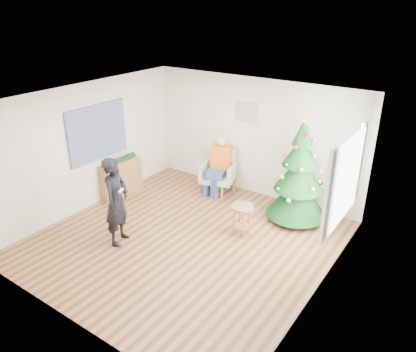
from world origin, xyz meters
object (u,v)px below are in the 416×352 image
Objects in this scene: armchair at (218,177)px; standing_man at (117,201)px; console at (121,178)px; stool at (242,220)px; christmas_tree at (299,175)px.

armchair is 2.82m from standing_man.
console is (-1.37, 1.38, -0.42)m from standing_man.
standing_man is at bearing -139.86° from stool.
standing_man is 1.99m from console.
stool is at bearing -61.02° from armchair.
christmas_tree reaches higher than armchair.
console is at bearing -161.73° from christmas_tree.
standing_man reaches higher than stool.
christmas_tree is 2.15× the size of console.
armchair reaches higher than console.
stool is 0.38× the size of standing_man.
standing_man is 1.64× the size of console.
stool is 0.62× the size of armchair.
stool is at bearing 6.76° from console.
standing_man is (-1.72, -1.45, 0.50)m from stool.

